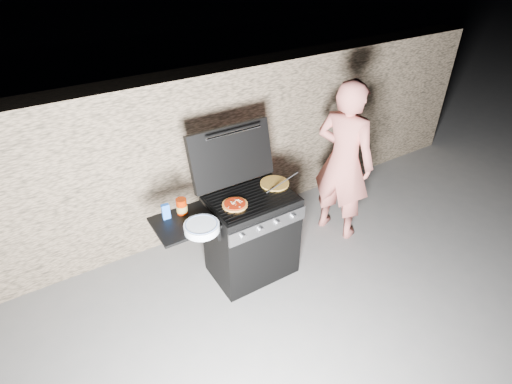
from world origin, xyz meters
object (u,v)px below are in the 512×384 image
pizza_topped (235,204)px  person (344,162)px  sauce_jar (182,206)px  gas_grill (229,244)px

pizza_topped → person: bearing=4.0°
sauce_jar → person: size_ratio=0.08×
pizza_topped → person: 1.38m
gas_grill → person: person is taller
person → pizza_topped: bearing=73.8°
sauce_jar → person: (1.82, -0.06, -0.08)m
pizza_topped → person: (1.38, 0.10, -0.03)m
pizza_topped → sauce_jar: (-0.44, 0.15, 0.05)m
gas_grill → pizza_topped: 0.47m
sauce_jar → pizza_topped: bearing=-19.5°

